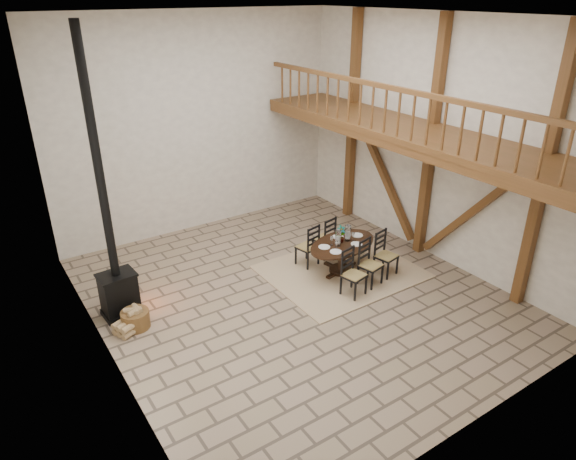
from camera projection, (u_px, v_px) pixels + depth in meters
ground at (295, 295)px, 9.93m from camera, size 8.00×8.00×0.00m
room_shell at (351, 133)px, 9.24m from camera, size 7.02×8.02×5.01m
rug at (341, 271)px, 10.73m from camera, size 3.00×2.50×0.02m
dining_table at (346, 257)px, 10.52m from camera, size 1.82×2.03×1.05m
wood_stove at (114, 259)px, 8.87m from camera, size 0.68×0.54×5.00m
log_basket at (135, 319)px, 8.92m from camera, size 0.49×0.49×0.40m
log_stack at (126, 328)px, 8.77m from camera, size 0.45×0.46×0.23m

